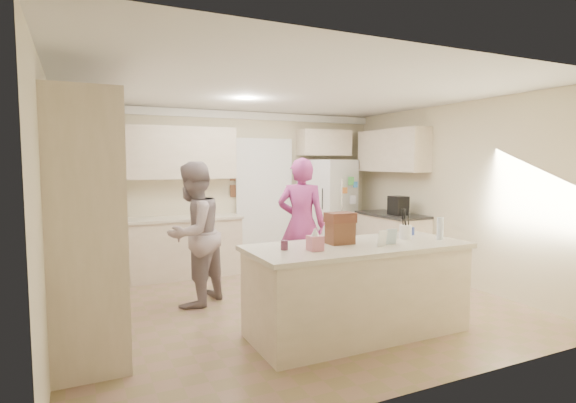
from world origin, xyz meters
name	(u,v)px	position (x,y,z in m)	size (l,w,h in m)	color
floor	(293,306)	(0.00, 0.00, -0.01)	(5.20, 4.60, 0.02)	#926F5A
ceiling	(293,90)	(0.00, 0.00, 2.61)	(5.20, 4.60, 0.02)	white
wall_back	(233,190)	(0.00, 2.31, 1.30)	(5.20, 0.02, 2.60)	beige
wall_front	(428,223)	(0.00, -2.31, 1.30)	(5.20, 0.02, 2.60)	beige
wall_left	(49,210)	(-2.61, 0.00, 1.30)	(0.02, 4.60, 2.60)	beige
wall_right	(454,194)	(2.61, 0.00, 1.30)	(0.02, 4.60, 2.60)	beige
crown_back	(233,115)	(0.00, 2.26, 2.53)	(5.20, 0.08, 0.12)	white
pantry_bank	(84,218)	(-2.30, 0.20, 1.18)	(0.60, 2.60, 2.35)	beige
back_base_cab	(167,249)	(-1.15, 2.00, 0.44)	(2.20, 0.60, 0.88)	beige
back_countertop	(167,219)	(-1.15, 1.99, 0.90)	(2.24, 0.63, 0.04)	beige
back_upper_cab	(164,153)	(-1.15, 2.12, 1.90)	(2.20, 0.35, 0.80)	beige
doorway_opening	(264,203)	(0.55, 2.28, 1.05)	(0.90, 0.06, 2.10)	black
doorway_casing	(265,203)	(0.55, 2.24, 1.05)	(1.02, 0.03, 2.22)	white
wall_frame_upper	(234,175)	(0.02, 2.27, 1.55)	(0.15, 0.02, 0.20)	brown
wall_frame_lower	(235,191)	(0.02, 2.27, 1.28)	(0.15, 0.02, 0.20)	brown
refrigerator	(328,211)	(1.67, 2.00, 0.90)	(0.90, 0.70, 1.80)	white
fridge_seam	(338,213)	(1.67, 1.65, 0.90)	(0.01, 0.02, 1.78)	gray
fridge_dispenser	(328,198)	(1.45, 1.64, 1.15)	(0.22, 0.03, 0.35)	black
fridge_handle_l	(336,204)	(1.62, 1.63, 1.05)	(0.02, 0.02, 0.85)	silver
fridge_handle_r	(341,204)	(1.72, 1.63, 1.05)	(0.02, 0.02, 0.85)	silver
over_fridge_cab	(324,143)	(1.65, 2.12, 2.10)	(0.95, 0.35, 0.45)	beige
right_base_cab	(392,242)	(2.30, 1.00, 0.44)	(0.60, 1.20, 0.88)	beige
right_countertop	(392,215)	(2.29, 1.00, 0.90)	(0.63, 1.24, 0.04)	#2D2B28
right_upper_cab	(392,151)	(2.43, 1.20, 1.95)	(0.35, 1.50, 0.70)	beige
coffee_maker	(398,206)	(2.25, 0.80, 1.07)	(0.22, 0.28, 0.30)	black
island_base	(357,291)	(0.20, -1.10, 0.44)	(2.20, 0.90, 0.88)	beige
island_top	(358,247)	(0.20, -1.10, 0.90)	(2.28, 0.96, 0.05)	beige
utensil_crock	(406,232)	(0.85, -1.05, 1.00)	(0.13, 0.13, 0.15)	white
tissue_box	(315,243)	(-0.35, -1.20, 1.00)	(0.13, 0.13, 0.14)	#CC7185
tissue_plume	(315,232)	(-0.35, -1.20, 1.10)	(0.08, 0.08, 0.08)	white
dollhouse_body	(340,233)	(0.05, -1.00, 1.04)	(0.26, 0.18, 0.22)	brown
dollhouse_roof	(340,217)	(0.05, -1.00, 1.20)	(0.28, 0.20, 0.10)	#592D1E
jam_jar	(284,245)	(-0.60, -1.05, 0.97)	(0.07, 0.07, 0.09)	#59263F
greeting_card_a	(382,238)	(0.35, -1.30, 1.01)	(0.12, 0.01, 0.16)	white
greeting_card_b	(391,237)	(0.50, -1.25, 1.01)	(0.12, 0.01, 0.16)	silver
water_bottle	(440,229)	(1.15, -1.25, 1.04)	(0.07, 0.07, 0.24)	silver
shaker_salt	(407,232)	(1.02, -0.88, 0.97)	(0.05, 0.05, 0.09)	#33469D
shaker_pepper	(412,231)	(1.09, -0.88, 0.97)	(0.05, 0.05, 0.09)	#33469D
teen_boy	(193,234)	(-1.09, 0.54, 0.88)	(0.86, 0.67, 1.76)	gray
teen_girl	(301,224)	(0.41, 0.58, 0.91)	(0.66, 0.43, 1.82)	#A73782
fridge_magnets	(339,213)	(1.67, 1.64, 0.90)	(0.76, 0.02, 1.44)	tan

